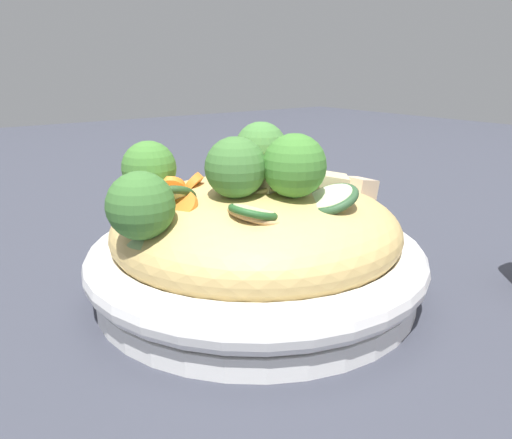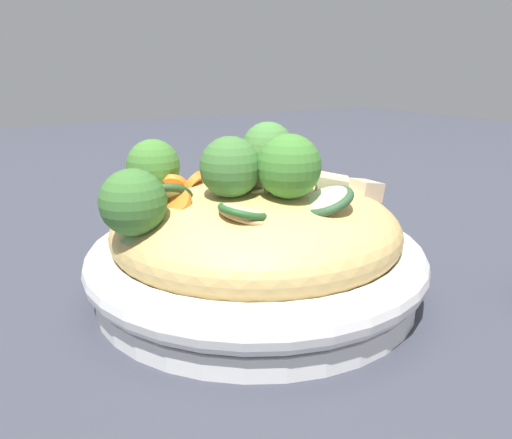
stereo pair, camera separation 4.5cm
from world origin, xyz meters
name	(u,v)px [view 2 (the right image)]	position (x,y,z in m)	size (l,w,h in m)	color
ground_plane	(256,293)	(0.00, 0.00, 0.00)	(3.00, 3.00, 0.00)	#363844
serving_bowl	(256,265)	(0.00, 0.00, 0.03)	(0.30, 0.30, 0.05)	white
noodle_heap	(256,229)	(0.00, 0.00, 0.06)	(0.25, 0.25, 0.09)	tan
broccoli_florets	(217,170)	(0.01, 0.03, 0.12)	(0.18, 0.22, 0.08)	#98B073
carrot_coins	(247,183)	(0.02, 0.00, 0.10)	(0.10, 0.20, 0.04)	orange
zucchini_slices	(247,202)	(-0.04, 0.03, 0.10)	(0.13, 0.16, 0.03)	beige
chicken_chunks	(288,179)	(-0.01, -0.03, 0.11)	(0.11, 0.13, 0.04)	#C7BD8D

